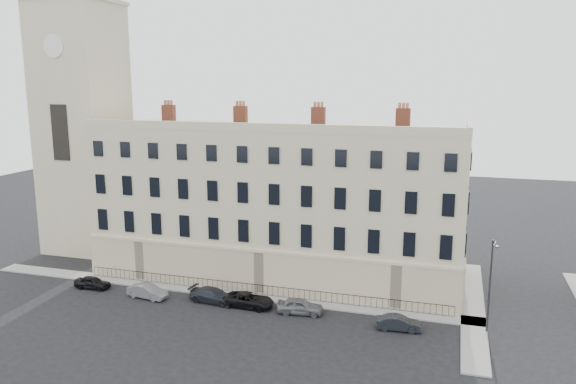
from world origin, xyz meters
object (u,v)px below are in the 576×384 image
object	(u,v)px
car_e	(300,306)
streetlamp	(490,282)
car_a	(92,282)
car_d	(249,300)
car_c	(213,295)
car_b	(147,291)
car_f	(399,323)

from	to	relation	value
car_e	streetlamp	bearing A→B (deg)	-94.49
car_e	streetlamp	xyz separation A→B (m)	(15.07, 0.64, 3.52)
car_a	car_d	xyz separation A→B (m)	(15.85, 0.19, 0.03)
streetlamp	car_a	bearing A→B (deg)	-169.55
car_d	car_c	bearing A→B (deg)	91.14
car_b	streetlamp	distance (m)	29.58
car_a	car_f	distance (m)	28.93
car_d	streetlamp	size ratio (longest dim) A/B	0.59
streetlamp	car_f	bearing A→B (deg)	-158.40
car_a	car_e	world-z (taller)	car_e
car_b	car_e	bearing A→B (deg)	-79.68
car_a	car_f	bearing A→B (deg)	-93.22
car_b	car_f	world-z (taller)	car_b
car_f	streetlamp	distance (m)	7.74
car_a	car_d	world-z (taller)	car_d
car_b	car_c	bearing A→B (deg)	-74.86
car_b	car_e	world-z (taller)	car_e
car_a	car_b	bearing A→B (deg)	-97.03
car_b	car_f	bearing A→B (deg)	-82.72
car_e	car_f	distance (m)	8.41
car_a	car_b	size ratio (longest dim) A/B	0.91
car_e	car_c	bearing A→B (deg)	81.99
car_e	streetlamp	world-z (taller)	streetlamp
streetlamp	car_c	bearing A→B (deg)	-169.49
car_b	car_d	bearing A→B (deg)	-77.65
car_a	car_e	bearing A→B (deg)	-91.55
car_d	streetlamp	world-z (taller)	streetlamp
car_f	streetlamp	size ratio (longest dim) A/B	0.47
car_c	car_d	xyz separation A→B (m)	(3.40, -0.03, -0.02)
car_a	streetlamp	distance (m)	35.80
car_a	car_e	xyz separation A→B (m)	(20.55, 0.06, 0.08)
car_f	car_a	bearing A→B (deg)	83.62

